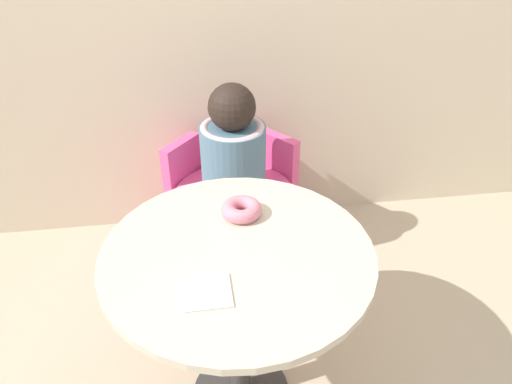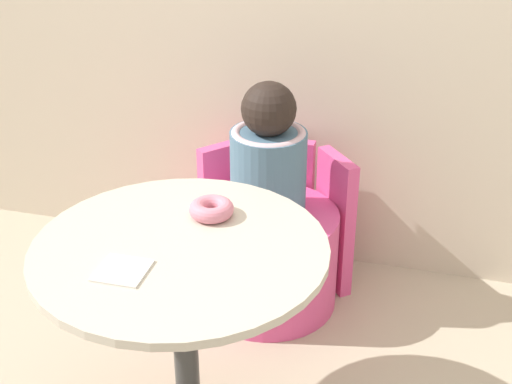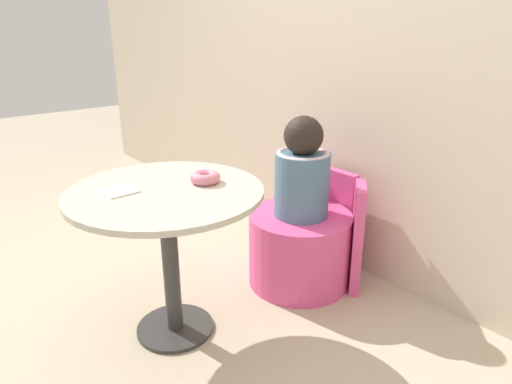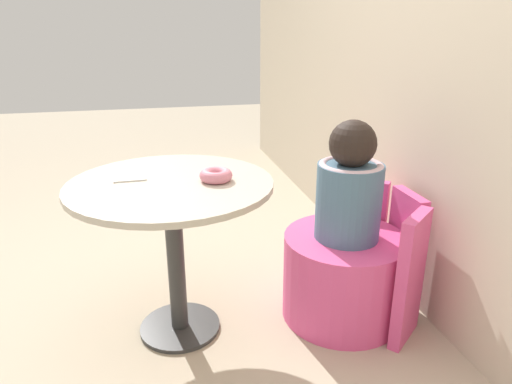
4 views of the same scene
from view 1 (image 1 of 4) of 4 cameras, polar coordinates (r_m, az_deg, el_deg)
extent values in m
cylinder|color=#333333|center=(1.72, -1.89, -15.60)|extent=(0.07, 0.07, 0.65)
cylinder|color=beige|center=(1.48, -2.13, -7.18)|extent=(0.81, 0.81, 0.02)
cylinder|color=#E54C8C|center=(2.36, -2.37, -4.09)|extent=(0.54, 0.54, 0.39)
cube|color=#E54C8C|center=(2.55, -3.10, 1.56)|extent=(0.23, 0.05, 0.57)
cube|color=#E54C8C|center=(2.49, 2.34, 0.65)|extent=(0.19, 0.21, 0.57)
cube|color=#E54C8C|center=(2.46, -8.15, -0.15)|extent=(0.19, 0.21, 0.57)
cylinder|color=slate|center=(2.16, -2.60, 3.51)|extent=(0.28, 0.28, 0.33)
torus|color=beige|center=(2.08, -2.70, 7.20)|extent=(0.27, 0.27, 0.04)
sphere|color=black|center=(2.04, -2.78, 9.67)|extent=(0.20, 0.20, 0.20)
torus|color=pink|center=(1.60, -1.68, -1.99)|extent=(0.13, 0.13, 0.05)
cube|color=silver|center=(1.36, -5.58, -11.32)|extent=(0.13, 0.13, 0.01)
camera|label=2|loc=(0.84, 110.36, -8.58)|focal=50.00mm
camera|label=3|loc=(1.74, 69.90, 0.52)|focal=32.00mm
camera|label=4|loc=(2.14, 52.47, 10.60)|focal=32.00mm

